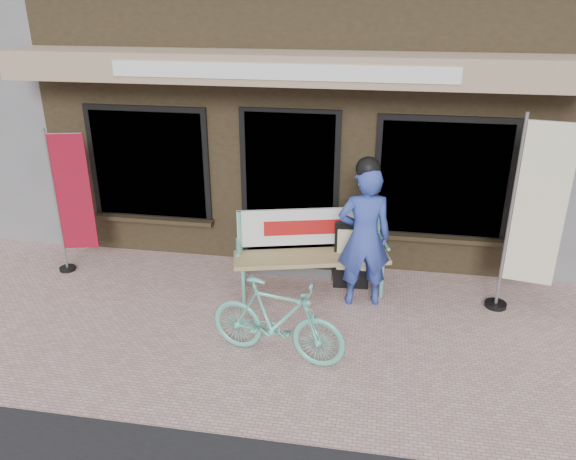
% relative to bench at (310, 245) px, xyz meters
% --- Properties ---
extents(ground, '(70.00, 70.00, 0.00)m').
position_rel_bench_xyz_m(ground, '(-0.39, -1.27, -0.62)').
color(ground, '#C89F99').
rests_on(ground, ground).
extents(storefront, '(7.00, 6.77, 6.00)m').
position_rel_bench_xyz_m(storefront, '(-0.39, 3.69, 2.37)').
color(storefront, black).
rests_on(storefront, ground).
extents(bench, '(2.01, 0.98, 1.06)m').
position_rel_bench_xyz_m(bench, '(0.00, 0.00, 0.00)').
color(bench, '#61BEA8').
rests_on(bench, ground).
extents(person, '(0.71, 0.54, 1.87)m').
position_rel_bench_xyz_m(person, '(0.68, -0.25, 0.30)').
color(person, '#3044A7').
rests_on(person, ground).
extents(bicycle, '(1.55, 0.72, 0.90)m').
position_rel_bench_xyz_m(bicycle, '(-0.14, -1.55, -0.17)').
color(bicycle, '#61BEA8').
rests_on(bicycle, ground).
extents(nobori_red, '(0.59, 0.27, 2.00)m').
position_rel_bench_xyz_m(nobori_red, '(-3.21, -0.02, 0.41)').
color(nobori_red, gray).
rests_on(nobori_red, ground).
extents(nobori_cream, '(0.71, 0.31, 2.40)m').
position_rel_bench_xyz_m(nobori_cream, '(2.56, -0.13, 0.62)').
color(nobori_cream, gray).
rests_on(nobori_cream, ground).
extents(menu_stand, '(0.46, 0.12, 0.91)m').
position_rel_bench_xyz_m(menu_stand, '(0.53, 0.10, -0.15)').
color(menu_stand, black).
rests_on(menu_stand, ground).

